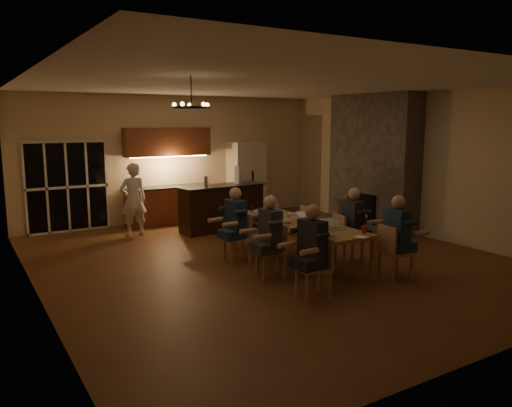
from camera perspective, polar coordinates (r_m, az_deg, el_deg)
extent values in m
plane|color=brown|center=(9.36, 1.67, -6.46)|extent=(9.00, 9.00, 0.00)
cube|color=beige|center=(13.06, -9.21, 5.07)|extent=(8.00, 0.04, 3.20)
cube|color=beige|center=(7.66, -24.39, 1.39)|extent=(0.04, 9.00, 3.20)
cube|color=beige|center=(11.74, 18.44, 4.23)|extent=(0.04, 9.00, 3.20)
cube|color=white|center=(9.03, 1.76, 13.60)|extent=(8.00, 9.00, 0.04)
cube|color=black|center=(12.31, -20.76, 1.75)|extent=(1.86, 0.08, 2.10)
cube|color=#61564C|center=(12.32, 13.21, 4.69)|extent=(0.58, 2.50, 3.20)
cube|color=beige|center=(13.63, -1.13, 2.83)|extent=(0.90, 0.68, 2.00)
cube|color=#B97C4A|center=(9.10, 4.57, -4.50)|extent=(1.10, 3.03, 0.75)
cube|color=black|center=(11.78, -3.93, -0.49)|extent=(2.13, 0.84, 1.08)
imported|color=white|center=(11.49, -13.85, 0.44)|extent=(0.61, 0.40, 1.65)
torus|color=black|center=(7.32, -7.39, 10.84)|extent=(0.53, 0.53, 0.03)
cylinder|color=silver|center=(8.59, 6.26, -2.46)|extent=(0.07, 0.07, 0.10)
cylinder|color=silver|center=(9.51, 3.48, -1.26)|extent=(0.08, 0.08, 0.10)
cylinder|color=silver|center=(9.44, 0.43, -1.33)|extent=(0.09, 0.09, 0.10)
cylinder|color=red|center=(8.33, 12.24, -2.93)|extent=(0.08, 0.08, 0.12)
cylinder|color=red|center=(9.10, 1.24, -1.67)|extent=(0.08, 0.08, 0.12)
cylinder|color=#B2B2B7|center=(8.46, 8.06, -2.61)|extent=(0.06, 0.06, 0.12)
cylinder|color=#3F0F0C|center=(10.03, -0.45, -0.63)|extent=(0.07, 0.07, 0.12)
cylinder|color=silver|center=(8.77, 8.40, -2.53)|extent=(0.26, 0.26, 0.02)
cylinder|color=silver|center=(8.10, 6.80, -3.49)|extent=(0.23, 0.23, 0.02)
cylinder|color=silver|center=(9.82, 3.99, -1.17)|extent=(0.23, 0.23, 0.02)
cube|color=white|center=(8.03, 11.88, -3.76)|extent=(0.16, 0.21, 0.01)
cylinder|color=#99999E|center=(11.40, -5.74, 2.51)|extent=(0.09, 0.09, 0.24)
cube|color=silver|center=(11.96, -2.03, 3.31)|extent=(0.18, 0.18, 0.42)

